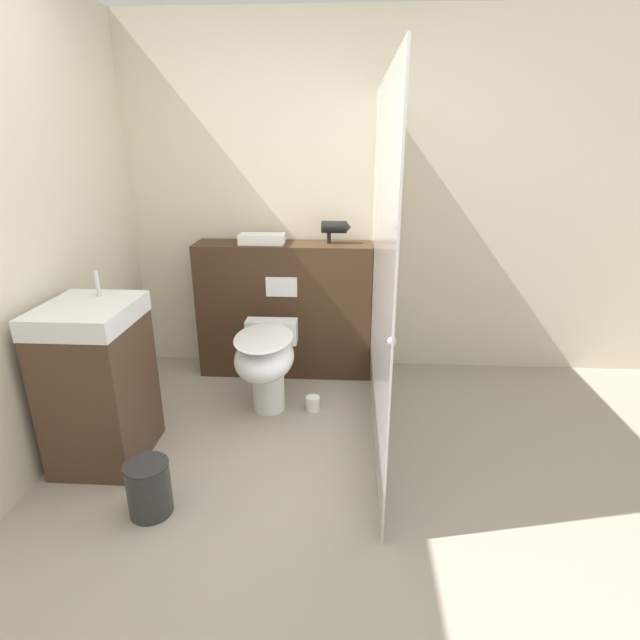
{
  "coord_description": "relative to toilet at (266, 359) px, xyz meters",
  "views": [
    {
      "loc": [
        0.21,
        -1.66,
        1.68
      ],
      "look_at": [
        0.04,
        1.2,
        0.64
      ],
      "focal_mm": 28.0,
      "sensor_mm": 36.0,
      "label": 1
    }
  ],
  "objects": [
    {
      "name": "ground_plane",
      "position": [
        0.3,
        -1.18,
        -0.38
      ],
      "size": [
        12.0,
        12.0,
        0.0
      ],
      "primitive_type": "plane",
      "color": "#9E9384"
    },
    {
      "name": "wall_back",
      "position": [
        0.3,
        0.84,
        0.87
      ],
      "size": [
        8.0,
        0.06,
        2.5
      ],
      "color": "beige",
      "rests_on": "ground_plane"
    },
    {
      "name": "partition_panel",
      "position": [
        0.04,
        0.64,
        0.12
      ],
      "size": [
        1.26,
        0.31,
        0.99
      ],
      "color": "#3D2819",
      "rests_on": "ground_plane"
    },
    {
      "name": "shower_glass",
      "position": [
        0.68,
        -0.15,
        0.62
      ],
      "size": [
        0.04,
        1.92,
        1.99
      ],
      "color": "silver",
      "rests_on": "ground_plane"
    },
    {
      "name": "toilet",
      "position": [
        0.0,
        0.0,
        0.0
      ],
      "size": [
        0.37,
        0.64,
        0.56
      ],
      "color": "white",
      "rests_on": "ground_plane"
    },
    {
      "name": "sink_vanity",
      "position": [
        -0.82,
        -0.52,
        0.07
      ],
      "size": [
        0.45,
        0.54,
        1.04
      ],
      "color": "#473323",
      "rests_on": "ground_plane"
    },
    {
      "name": "hair_drier",
      "position": [
        0.41,
        0.66,
        0.73
      ],
      "size": [
        0.21,
        0.09,
        0.16
      ],
      "color": "black",
      "rests_on": "partition_panel"
    },
    {
      "name": "folded_towel",
      "position": [
        -0.11,
        0.61,
        0.65
      ],
      "size": [
        0.31,
        0.16,
        0.07
      ],
      "color": "white",
      "rests_on": "partition_panel"
    },
    {
      "name": "spare_toilet_roll",
      "position": [
        0.29,
        0.04,
        -0.33
      ],
      "size": [
        0.09,
        0.09,
        0.09
      ],
      "color": "white",
      "rests_on": "ground_plane"
    },
    {
      "name": "waste_bin",
      "position": [
        -0.41,
        -0.96,
        -0.24
      ],
      "size": [
        0.21,
        0.21,
        0.27
      ],
      "color": "#2D2D2D",
      "rests_on": "ground_plane"
    }
  ]
}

